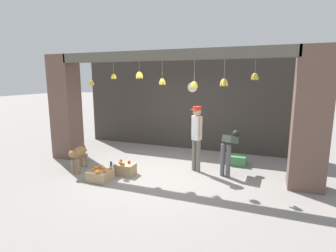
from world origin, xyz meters
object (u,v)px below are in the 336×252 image
(produce_box_green, at_px, (237,160))
(wall_clock, at_px, (192,87))
(fruit_crate_apples, at_px, (125,169))
(fruit_crate_oranges, at_px, (100,175))
(dog, at_px, (78,153))
(shopkeeper, at_px, (197,134))
(worker_stooping, at_px, (229,147))
(water_bottle, at_px, (111,167))

(produce_box_green, bearing_deg, wall_clock, 145.34)
(fruit_crate_apples, bearing_deg, fruit_crate_oranges, -122.19)
(dog, relative_size, fruit_crate_oranges, 1.88)
(shopkeeper, relative_size, worker_stooping, 1.60)
(worker_stooping, bearing_deg, wall_clock, 141.94)
(shopkeeper, height_order, worker_stooping, shopkeeper)
(shopkeeper, relative_size, water_bottle, 6.12)
(worker_stooping, distance_m, water_bottle, 3.00)
(dog, height_order, fruit_crate_oranges, dog)
(fruit_crate_oranges, distance_m, fruit_crate_apples, 0.64)
(water_bottle, relative_size, wall_clock, 0.79)
(water_bottle, bearing_deg, worker_stooping, 18.76)
(fruit_crate_oranges, bearing_deg, worker_stooping, 29.28)
(worker_stooping, height_order, fruit_crate_oranges, worker_stooping)
(dog, xyz_separation_m, worker_stooping, (3.60, 1.18, 0.23))
(worker_stooping, relative_size, fruit_crate_apples, 2.20)
(dog, xyz_separation_m, produce_box_green, (3.72, 1.95, -0.33))
(produce_box_green, bearing_deg, water_bottle, -149.38)
(water_bottle, xyz_separation_m, wall_clock, (1.29, 2.84, 1.93))
(shopkeeper, relative_size, fruit_crate_oranges, 3.24)
(worker_stooping, bearing_deg, dog, -148.36)
(water_bottle, bearing_deg, wall_clock, 65.52)
(dog, relative_size, fruit_crate_apples, 2.04)
(dog, bearing_deg, fruit_crate_oranges, 52.24)
(shopkeeper, bearing_deg, fruit_crate_apples, 56.01)
(shopkeeper, relative_size, fruit_crate_apples, 3.51)
(shopkeeper, distance_m, fruit_crate_oranges, 2.53)
(worker_stooping, xyz_separation_m, fruit_crate_oranges, (-2.71, -1.52, -0.56))
(fruit_crate_oranges, height_order, fruit_crate_apples, fruit_crate_apples)
(fruit_crate_oranges, bearing_deg, produce_box_green, 39.02)
(fruit_crate_oranges, relative_size, wall_clock, 1.50)
(worker_stooping, xyz_separation_m, produce_box_green, (0.12, 0.77, -0.56))
(fruit_crate_apples, bearing_deg, wall_clock, 73.06)
(shopkeeper, xyz_separation_m, fruit_crate_apples, (-1.56, -0.89, -0.83))
(dog, distance_m, worker_stooping, 3.79)
(dog, bearing_deg, water_bottle, 89.26)
(shopkeeper, relative_size, produce_box_green, 3.47)
(dog, height_order, shopkeeper, shopkeeper)
(dog, relative_size, worker_stooping, 0.93)
(shopkeeper, xyz_separation_m, fruit_crate_oranges, (-1.90, -1.43, -0.85))
(dog, xyz_separation_m, fruit_crate_oranges, (0.89, -0.34, -0.33))
(dog, distance_m, fruit_crate_oranges, 1.01)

